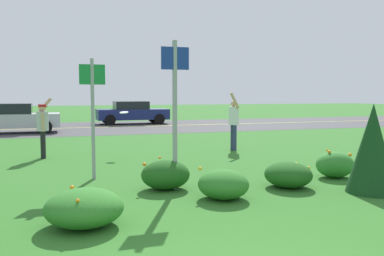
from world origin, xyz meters
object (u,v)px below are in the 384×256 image
person_catcher_white_shirt (234,120)px  frisbee_white (124,112)px  sign_post_near_path (93,107)px  car_navy_center_right (132,112)px  person_thrower_red_cap_gray_shirt (43,125)px  sign_post_by_roadside (175,101)px  car_silver_center_left (11,118)px

person_catcher_white_shirt → frisbee_white: 3.71m
frisbee_white → person_catcher_white_shirt: bearing=-0.9°
sign_post_near_path → car_navy_center_right: 17.71m
sign_post_near_path → person_thrower_red_cap_gray_shirt: size_ratio=1.49×
sign_post_by_roadside → person_catcher_white_shirt: (3.54, 4.99, -0.75)m
sign_post_by_roadside → person_thrower_red_cap_gray_shirt: size_ratio=1.64×
sign_post_by_roadside → frisbee_white: bearing=91.8°
person_thrower_red_cap_gray_shirt → frisbee_white: 2.42m
person_thrower_red_cap_gray_shirt → sign_post_near_path: bearing=-72.9°
sign_post_by_roadside → car_silver_center_left: size_ratio=0.66×
sign_post_near_path → frisbee_white: size_ratio=9.68×
person_thrower_red_cap_gray_shirt → frisbee_white: person_thrower_red_cap_gray_shirt is taller
person_thrower_red_cap_gray_shirt → car_navy_center_right: bearing=69.0°
sign_post_by_roadside → car_navy_center_right: sign_post_by_roadside is taller
sign_post_by_roadside → frisbee_white: size_ratio=10.64×
sign_post_by_roadside → frisbee_white: sign_post_by_roadside is taller
sign_post_by_roadside → person_thrower_red_cap_gray_shirt: sign_post_by_roadside is taller
person_catcher_white_shirt → person_thrower_red_cap_gray_shirt: bearing=178.3°
frisbee_white → car_silver_center_left: (-3.99, 9.22, -0.59)m
sign_post_near_path → sign_post_by_roadside: 2.12m
sign_post_near_path → car_navy_center_right: sign_post_near_path is taller
sign_post_near_path → sign_post_by_roadside: sign_post_by_roadside is taller
person_catcher_white_shirt → sign_post_by_roadside: bearing=-125.4°
sign_post_by_roadside → person_thrower_red_cap_gray_shirt: (-2.55, 5.17, -0.79)m
frisbee_white → car_navy_center_right: size_ratio=0.06×
sign_post_near_path → sign_post_by_roadside: size_ratio=0.91×
sign_post_near_path → person_thrower_red_cap_gray_shirt: bearing=107.1°
person_thrower_red_cap_gray_shirt → frisbee_white: bearing=-3.0°
sign_post_near_path → car_navy_center_right: size_ratio=0.60×
sign_post_by_roadside → car_navy_center_right: (2.67, 18.75, -1.03)m
sign_post_near_path → person_catcher_white_shirt: sign_post_near_path is taller
person_catcher_white_shirt → frisbee_white: size_ratio=7.11×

